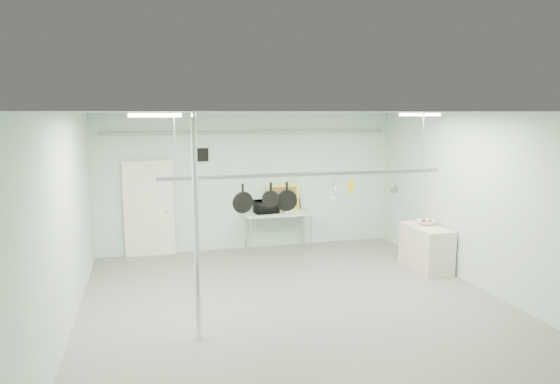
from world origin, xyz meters
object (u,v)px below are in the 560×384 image
object	(u,v)px
chrome_pole	(196,229)
fruit_bowl	(426,222)
prep_table	(278,215)
coffee_canister	(287,208)
skillet_right	(287,196)
microwave	(266,207)
side_cabinet	(426,248)
skillet_mid	(271,195)
skillet_left	(243,198)
pot_rack	(307,172)

from	to	relation	value
chrome_pole	fruit_bowl	size ratio (longest dim) A/B	8.60
prep_table	coffee_canister	world-z (taller)	coffee_canister
skillet_right	chrome_pole	bearing A→B (deg)	-150.10
chrome_pole	microwave	world-z (taller)	chrome_pole
microwave	coffee_canister	world-z (taller)	microwave
side_cabinet	coffee_canister	size ratio (longest dim) A/B	6.57
microwave	skillet_mid	xyz separation A→B (m)	(-0.72, -3.29, 0.83)
side_cabinet	skillet_mid	size ratio (longest dim) A/B	2.93
chrome_pole	skillet_left	xyz separation A→B (m)	(0.83, 0.90, 0.25)
microwave	fruit_bowl	distance (m)	3.56
skillet_left	microwave	bearing A→B (deg)	58.59
pot_rack	coffee_canister	distance (m)	3.57
pot_rack	coffee_canister	size ratio (longest dim) A/B	26.30
coffee_canister	fruit_bowl	size ratio (longest dim) A/B	0.49
skillet_right	skillet_mid	bearing A→B (deg)	179.91
microwave	skillet_right	size ratio (longest dim) A/B	1.13
coffee_canister	skillet_left	size ratio (longest dim) A/B	0.38
fruit_bowl	chrome_pole	bearing A→B (deg)	-156.42
coffee_canister	skillet_right	xyz separation A→B (m)	(-0.96, -3.29, 0.85)
chrome_pole	skillet_left	distance (m)	1.25
side_cabinet	microwave	xyz separation A→B (m)	(-2.84, 2.19, 0.60)
chrome_pole	pot_rack	bearing A→B (deg)	25.35
side_cabinet	coffee_canister	bearing A→B (deg)	136.76
skillet_left	side_cabinet	bearing A→B (deg)	3.58
side_cabinet	skillet_right	world-z (taller)	skillet_right
skillet_mid	skillet_left	bearing A→B (deg)	-158.73
pot_rack	microwave	bearing A→B (deg)	88.10
side_cabinet	microwave	bearing A→B (deg)	142.37
chrome_pole	fruit_bowl	distance (m)	5.42
skillet_mid	skillet_right	distance (m)	0.27
pot_rack	skillet_right	world-z (taller)	pot_rack
coffee_canister	skillet_left	bearing A→B (deg)	-117.09
microwave	coffee_canister	bearing A→B (deg)	175.14
chrome_pole	skillet_left	world-z (taller)	chrome_pole
microwave	skillet_mid	size ratio (longest dim) A/B	1.32
prep_table	microwave	world-z (taller)	microwave
skillet_mid	microwave	bearing A→B (deg)	98.99
chrome_pole	prep_table	bearing A→B (deg)	61.29
prep_table	skillet_mid	world-z (taller)	skillet_mid
prep_table	skillet_left	world-z (taller)	skillet_left
side_cabinet	skillet_right	bearing A→B (deg)	-161.52
skillet_mid	fruit_bowl	bearing A→B (deg)	40.26
skillet_left	fruit_bowl	bearing A→B (deg)	5.25
skillet_mid	skillet_right	bearing A→B (deg)	21.27
pot_rack	skillet_left	world-z (taller)	pot_rack
prep_table	skillet_right	bearing A→B (deg)	-102.65
fruit_bowl	skillet_mid	distance (m)	3.96
microwave	fruit_bowl	world-z (taller)	microwave
side_cabinet	skillet_right	distance (m)	3.74
side_cabinet	skillet_mid	bearing A→B (deg)	-162.82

